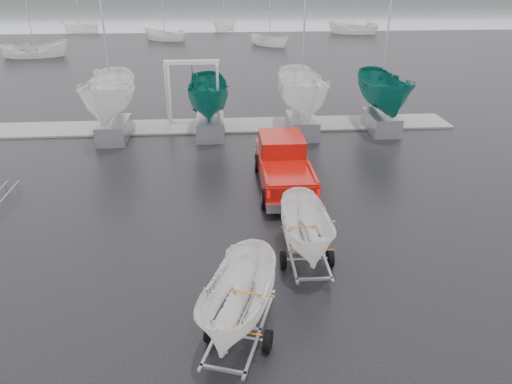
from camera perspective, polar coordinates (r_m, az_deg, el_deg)
name	(u,v)px	position (r m, az deg, el deg)	size (l,w,h in m)	color
ground_plane	(212,225)	(19.68, -5.09, -3.81)	(120.00, 120.00, 0.00)	black
lake	(213,9)	(117.68, -4.90, 20.07)	(300.00, 300.00, 0.00)	gray
dock	(212,126)	(31.71, -5.01, 7.53)	(30.00, 3.00, 0.12)	gray
pickup_truck	(283,162)	(22.78, 3.13, 3.41)	(2.40, 6.39, 2.12)	#990D08
trailer_hitched	(309,195)	(16.09, 6.07, -0.31)	(1.79, 3.61, 4.78)	#94979C
trailer_parked	(239,257)	(12.62, -1.92, -7.49)	(2.24, 3.79, 4.88)	#94979C
boat_hoist	(193,85)	(31.07, -7.24, 12.08)	(3.30, 2.18, 4.12)	silver
keelboat_0	(106,65)	(29.40, -16.75, 13.70)	(2.67, 3.20, 10.85)	#94979C
keelboat_1	(208,73)	(29.06, -5.48, 13.43)	(2.36, 3.20, 7.37)	#94979C
keelboat_2	(304,63)	(29.18, 5.56, 14.50)	(2.67, 3.20, 10.84)	#94979C
keelboat_3	(387,67)	(30.74, 14.75, 13.70)	(2.46, 3.20, 10.63)	#94979C
moored_boat_0	(36,57)	(61.22, -23.85, 13.91)	(3.12, 3.06, 11.52)	white
moored_boat_1	(165,41)	(69.89, -10.35, 16.65)	(3.20, 3.17, 11.10)	white
moored_boat_2	(269,46)	(64.56, 1.55, 16.38)	(3.17, 3.17, 10.94)	white
moored_boat_3	(352,34)	(76.96, 10.95, 17.31)	(3.56, 3.52, 11.61)	white
moored_boat_4	(81,32)	(82.47, -19.37, 16.90)	(3.14, 3.11, 11.15)	white
moored_boat_5	(224,29)	(81.28, -3.63, 18.06)	(3.15, 3.18, 11.09)	white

